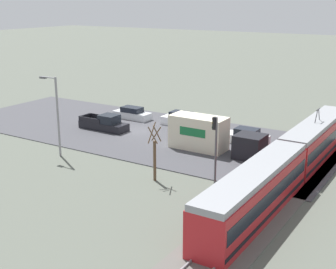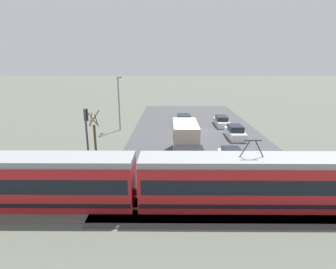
{
  "view_description": "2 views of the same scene",
  "coord_description": "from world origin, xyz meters",
  "px_view_note": "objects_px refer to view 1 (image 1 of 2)",
  "views": [
    {
      "loc": [
        40.22,
        29.54,
        14.04
      ],
      "look_at": [
        4.66,
        7.16,
        1.87
      ],
      "focal_mm": 50.0,
      "sensor_mm": 36.0,
      "label": 1
    },
    {
      "loc": [
        3.55,
        34.82,
        9.2
      ],
      "look_at": [
        3.73,
        10.62,
        2.55
      ],
      "focal_mm": 28.0,
      "sensor_mm": 36.0,
      "label": 2
    }
  ],
  "objects_px": {
    "sedan_car_2": "(181,120)",
    "sedan_car_0": "(247,137)",
    "pickup_truck": "(104,124)",
    "street_lamp_near_crossing": "(56,110)",
    "light_rail_tram": "(290,162)",
    "street_tree": "(155,155)",
    "traffic_light_pole": "(215,144)",
    "box_truck": "(210,136)",
    "sedan_car_1": "(132,114)"
  },
  "relations": [
    {
      "from": "sedan_car_1",
      "to": "street_tree",
      "type": "height_order",
      "value": "street_tree"
    },
    {
      "from": "sedan_car_0",
      "to": "sedan_car_1",
      "type": "relative_size",
      "value": 0.91
    },
    {
      "from": "traffic_light_pole",
      "to": "street_tree",
      "type": "distance_m",
      "value": 5.18
    },
    {
      "from": "light_rail_tram",
      "to": "street_tree",
      "type": "relative_size",
      "value": 6.11
    },
    {
      "from": "sedan_car_0",
      "to": "street_tree",
      "type": "relative_size",
      "value": 0.92
    },
    {
      "from": "sedan_car_0",
      "to": "street_lamp_near_crossing",
      "type": "bearing_deg",
      "value": -46.65
    },
    {
      "from": "sedan_car_0",
      "to": "sedan_car_2",
      "type": "distance_m",
      "value": 9.51
    },
    {
      "from": "light_rail_tram",
      "to": "pickup_truck",
      "type": "bearing_deg",
      "value": -100.75
    },
    {
      "from": "pickup_truck",
      "to": "light_rail_tram",
      "type": "bearing_deg",
      "value": 79.25
    },
    {
      "from": "sedan_car_1",
      "to": "sedan_car_2",
      "type": "bearing_deg",
      "value": -86.03
    },
    {
      "from": "sedan_car_0",
      "to": "street_lamp_near_crossing",
      "type": "xyz_separation_m",
      "value": [
        12.69,
        -13.45,
        3.6
      ]
    },
    {
      "from": "sedan_car_2",
      "to": "sedan_car_0",
      "type": "bearing_deg",
      "value": 74.68
    },
    {
      "from": "pickup_truck",
      "to": "sedan_car_1",
      "type": "distance_m",
      "value": 5.64
    },
    {
      "from": "box_truck",
      "to": "sedan_car_1",
      "type": "xyz_separation_m",
      "value": [
        -6.14,
        -13.8,
        -0.89
      ]
    },
    {
      "from": "sedan_car_2",
      "to": "light_rail_tram",
      "type": "bearing_deg",
      "value": 57.29
    },
    {
      "from": "sedan_car_0",
      "to": "sedan_car_1",
      "type": "bearing_deg",
      "value": -97.4
    },
    {
      "from": "sedan_car_2",
      "to": "traffic_light_pole",
      "type": "relative_size",
      "value": 0.79
    },
    {
      "from": "pickup_truck",
      "to": "sedan_car_0",
      "type": "xyz_separation_m",
      "value": [
        -3.58,
        15.46,
        -0.03
      ]
    },
    {
      "from": "light_rail_tram",
      "to": "sedan_car_1",
      "type": "relative_size",
      "value": 6.05
    },
    {
      "from": "sedan_car_2",
      "to": "street_lamp_near_crossing",
      "type": "height_order",
      "value": "street_lamp_near_crossing"
    },
    {
      "from": "box_truck",
      "to": "sedan_car_1",
      "type": "bearing_deg",
      "value": -113.98
    },
    {
      "from": "pickup_truck",
      "to": "street_tree",
      "type": "xyz_separation_m",
      "value": [
        9.54,
        13.11,
        1.41
      ]
    },
    {
      "from": "pickup_truck",
      "to": "sedan_car_0",
      "type": "relative_size",
      "value": 1.32
    },
    {
      "from": "street_lamp_near_crossing",
      "to": "sedan_car_2",
      "type": "bearing_deg",
      "value": 164.31
    },
    {
      "from": "box_truck",
      "to": "sedan_car_0",
      "type": "xyz_separation_m",
      "value": [
        -4.08,
        2.0,
        -0.85
      ]
    },
    {
      "from": "sedan_car_1",
      "to": "street_tree",
      "type": "xyz_separation_m",
      "value": [
        15.17,
        13.46,
        1.48
      ]
    },
    {
      "from": "light_rail_tram",
      "to": "street_lamp_near_crossing",
      "type": "xyz_separation_m",
      "value": [
        4.87,
        -20.37,
        2.61
      ]
    },
    {
      "from": "pickup_truck",
      "to": "sedan_car_1",
      "type": "bearing_deg",
      "value": -176.45
    },
    {
      "from": "pickup_truck",
      "to": "street_lamp_near_crossing",
      "type": "height_order",
      "value": "street_lamp_near_crossing"
    },
    {
      "from": "box_truck",
      "to": "street_tree",
      "type": "relative_size",
      "value": 1.97
    },
    {
      "from": "light_rail_tram",
      "to": "box_truck",
      "type": "relative_size",
      "value": 3.1
    },
    {
      "from": "pickup_truck",
      "to": "sedan_car_2",
      "type": "height_order",
      "value": "pickup_truck"
    },
    {
      "from": "pickup_truck",
      "to": "street_tree",
      "type": "bearing_deg",
      "value": 53.94
    },
    {
      "from": "pickup_truck",
      "to": "sedan_car_2",
      "type": "bearing_deg",
      "value": 134.12
    },
    {
      "from": "box_truck",
      "to": "sedan_car_0",
      "type": "bearing_deg",
      "value": 153.89
    },
    {
      "from": "street_lamp_near_crossing",
      "to": "box_truck",
      "type": "bearing_deg",
      "value": 126.95
    },
    {
      "from": "box_truck",
      "to": "sedan_car_0",
      "type": "height_order",
      "value": "box_truck"
    },
    {
      "from": "sedan_car_0",
      "to": "traffic_light_pole",
      "type": "distance_m",
      "value": 12.87
    },
    {
      "from": "light_rail_tram",
      "to": "sedan_car_2",
      "type": "bearing_deg",
      "value": -122.71
    },
    {
      "from": "pickup_truck",
      "to": "street_lamp_near_crossing",
      "type": "xyz_separation_m",
      "value": [
        9.12,
        2.01,
        3.57
      ]
    },
    {
      "from": "sedan_car_1",
      "to": "street_lamp_near_crossing",
      "type": "xyz_separation_m",
      "value": [
        14.75,
        2.36,
        3.64
      ]
    },
    {
      "from": "pickup_truck",
      "to": "sedan_car_0",
      "type": "height_order",
      "value": "pickup_truck"
    },
    {
      "from": "pickup_truck",
      "to": "traffic_light_pole",
      "type": "relative_size",
      "value": 1.0
    },
    {
      "from": "traffic_light_pole",
      "to": "box_truck",
      "type": "bearing_deg",
      "value": -151.01
    },
    {
      "from": "street_lamp_near_crossing",
      "to": "traffic_light_pole",
      "type": "bearing_deg",
      "value": 91.52
    },
    {
      "from": "pickup_truck",
      "to": "traffic_light_pole",
      "type": "height_order",
      "value": "traffic_light_pole"
    },
    {
      "from": "sedan_car_2",
      "to": "street_lamp_near_crossing",
      "type": "relative_size",
      "value": 0.61
    },
    {
      "from": "sedan_car_1",
      "to": "street_tree",
      "type": "bearing_deg",
      "value": -138.43
    },
    {
      "from": "sedan_car_2",
      "to": "street_lamp_near_crossing",
      "type": "xyz_separation_m",
      "value": [
        15.21,
        -4.27,
        3.58
      ]
    },
    {
      "from": "sedan_car_1",
      "to": "light_rail_tram",
      "type": "bearing_deg",
      "value": -113.49
    }
  ]
}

